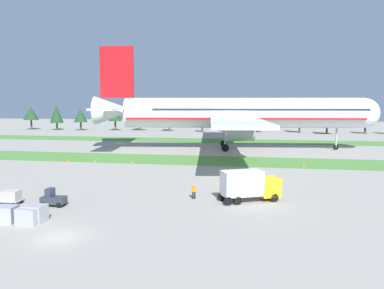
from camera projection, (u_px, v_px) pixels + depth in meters
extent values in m
plane|color=gray|center=(59.00, 238.00, 32.14)|extent=(400.00, 400.00, 0.00)
cube|color=#4C8438|center=(174.00, 159.00, 75.15)|extent=(320.00, 12.59, 0.01)
cube|color=#4C8438|center=(202.00, 140.00, 111.52)|extent=(320.00, 12.59, 0.01)
cylinder|color=silver|center=(243.00, 113.00, 90.17)|extent=(56.41, 14.24, 7.09)
sphere|color=silver|center=(364.00, 113.00, 88.92)|extent=(6.94, 6.94, 6.94)
cone|color=silver|center=(115.00, 110.00, 91.47)|extent=(10.34, 7.91, 6.73)
cube|color=red|center=(243.00, 118.00, 90.30)|extent=(55.07, 14.20, 0.36)
cube|color=#283342|center=(258.00, 109.00, 89.91)|extent=(49.65, 13.43, 0.44)
cube|color=silver|center=(225.00, 113.00, 112.54)|extent=(13.63, 38.37, 0.64)
cylinder|color=#A3A3A8|center=(231.00, 122.00, 107.16)|extent=(5.92, 4.57, 3.90)
cube|color=silver|center=(235.00, 121.00, 68.25)|extent=(13.63, 38.37, 0.64)
cylinder|color=#A3A3A8|center=(240.00, 131.00, 74.04)|extent=(5.92, 4.57, 3.90)
cube|color=silver|center=(126.00, 108.00, 100.27)|extent=(6.69, 14.18, 0.45)
cube|color=silver|center=(108.00, 109.00, 82.50)|extent=(6.69, 14.18, 0.45)
cube|color=red|center=(117.00, 72.00, 90.42)|extent=(8.02, 1.79, 12.05)
cylinder|color=#A3A3A8|center=(336.00, 132.00, 89.71)|extent=(0.44, 0.44, 7.02)
cylinder|color=black|center=(336.00, 147.00, 90.10)|extent=(1.24, 0.57, 1.20)
cylinder|color=#A3A3A8|center=(224.00, 130.00, 95.08)|extent=(0.44, 0.44, 6.77)
cylinder|color=black|center=(224.00, 144.00, 95.46)|extent=(1.76, 0.81, 1.70)
cylinder|color=#A3A3A8|center=(225.00, 133.00, 86.64)|extent=(0.44, 0.44, 6.77)
cylinder|color=black|center=(225.00, 148.00, 87.02)|extent=(1.76, 0.81, 1.70)
cube|color=#2D333D|center=(54.00, 200.00, 41.69)|extent=(2.63, 1.36, 0.77)
cube|color=#283342|center=(50.00, 192.00, 41.66)|extent=(0.73, 1.11, 0.90)
cylinder|color=black|center=(64.00, 202.00, 42.14)|extent=(0.60, 0.21, 0.60)
cylinder|color=black|center=(59.00, 205.00, 41.06)|extent=(0.60, 0.21, 0.60)
cylinder|color=black|center=(49.00, 202.00, 42.41)|extent=(0.60, 0.21, 0.60)
cylinder|color=black|center=(43.00, 204.00, 41.33)|extent=(0.60, 0.21, 0.60)
cube|color=#A3A3A8|center=(11.00, 201.00, 42.48)|extent=(2.24, 1.55, 0.10)
cube|color=#ADA89E|center=(11.00, 195.00, 42.42)|extent=(1.97, 1.37, 1.10)
cylinder|color=black|center=(22.00, 201.00, 43.06)|extent=(0.40, 0.13, 0.40)
cylinder|color=black|center=(14.00, 204.00, 41.70)|extent=(0.40, 0.13, 0.40)
cylinder|color=black|center=(8.00, 201.00, 43.31)|extent=(0.40, 0.13, 0.40)
cylinder|color=black|center=(0.00, 204.00, 41.95)|extent=(0.40, 0.13, 0.40)
cube|color=yellow|center=(269.00, 186.00, 44.29)|extent=(2.97, 3.02, 2.20)
cube|color=#283342|center=(277.00, 182.00, 44.52)|extent=(0.96, 1.90, 0.97)
cube|color=silver|center=(242.00, 183.00, 43.34)|extent=(5.05, 4.01, 2.80)
cylinder|color=black|center=(266.00, 194.00, 45.43)|extent=(1.00, 0.68, 0.96)
cylinder|color=black|center=(274.00, 198.00, 43.52)|extent=(1.00, 0.68, 0.96)
cylinder|color=black|center=(231.00, 196.00, 44.25)|extent=(1.00, 0.68, 0.96)
cylinder|color=black|center=(238.00, 200.00, 42.33)|extent=(1.00, 0.68, 0.96)
cylinder|color=black|center=(222.00, 197.00, 43.95)|extent=(1.00, 0.68, 0.96)
cylinder|color=black|center=(228.00, 201.00, 42.04)|extent=(1.00, 0.68, 0.96)
cylinder|color=black|center=(195.00, 195.00, 44.85)|extent=(0.18, 0.18, 0.85)
cylinder|color=black|center=(193.00, 195.00, 44.85)|extent=(0.18, 0.18, 0.85)
cylinder|color=orange|center=(194.00, 189.00, 44.77)|extent=(0.36, 0.36, 0.62)
sphere|color=tan|center=(194.00, 185.00, 44.71)|extent=(0.24, 0.24, 0.24)
cylinder|color=orange|center=(196.00, 189.00, 44.76)|extent=(0.10, 0.10, 0.58)
cylinder|color=orange|center=(192.00, 189.00, 44.77)|extent=(0.10, 0.10, 0.58)
cube|color=#A3A3A8|center=(5.00, 214.00, 36.07)|extent=(2.14, 1.78, 1.58)
cube|color=#A3A3A8|center=(35.00, 213.00, 36.29)|extent=(2.06, 1.68, 1.62)
cube|color=#A3A3A8|center=(29.00, 216.00, 35.62)|extent=(2.10, 1.72, 1.56)
cone|color=orange|center=(68.00, 161.00, 71.06)|extent=(0.44, 0.44, 0.70)
cone|color=orange|center=(303.00, 165.00, 66.81)|extent=(0.44, 0.44, 0.68)
cone|color=orange|center=(95.00, 161.00, 71.58)|extent=(0.44, 0.44, 0.47)
cone|color=orange|center=(132.00, 162.00, 69.84)|extent=(0.44, 0.44, 0.68)
cylinder|color=#4C3823|center=(31.00, 125.00, 154.76)|extent=(0.70, 0.70, 3.93)
cone|color=#1E4223|center=(31.00, 113.00, 154.23)|extent=(5.99, 5.99, 5.34)
cylinder|color=#4C3823|center=(57.00, 126.00, 152.86)|extent=(0.70, 0.70, 2.84)
cone|color=#1E4223|center=(57.00, 114.00, 152.31)|extent=(5.26, 5.26, 6.87)
cylinder|color=#4C3823|center=(81.00, 126.00, 150.21)|extent=(0.70, 0.70, 3.28)
cone|color=#1E4223|center=(81.00, 115.00, 149.73)|extent=(5.27, 5.27, 5.22)
cylinder|color=#4C3823|center=(115.00, 126.00, 149.67)|extent=(0.70, 0.70, 3.74)
cone|color=#1E4223|center=(115.00, 112.00, 149.07)|extent=(5.00, 5.00, 6.97)
cylinder|color=#4C3823|center=(140.00, 125.00, 149.65)|extent=(0.70, 0.70, 3.98)
cone|color=#1E4223|center=(139.00, 110.00, 148.97)|extent=(6.25, 6.25, 8.11)
cylinder|color=#4C3823|center=(169.00, 126.00, 146.45)|extent=(0.70, 0.70, 3.62)
cone|color=#1E4223|center=(169.00, 112.00, 145.82)|extent=(5.32, 5.32, 7.55)
cylinder|color=#4C3823|center=(202.00, 128.00, 141.80)|extent=(0.70, 0.70, 3.33)
cone|color=#1E4223|center=(202.00, 116.00, 141.30)|extent=(3.86, 3.86, 5.46)
cylinder|color=#4C3823|center=(227.00, 127.00, 142.34)|extent=(0.70, 0.70, 3.92)
cone|color=#1E4223|center=(228.00, 114.00, 141.81)|extent=(4.31, 4.31, 5.41)
cylinder|color=#4C3823|center=(258.00, 127.00, 141.06)|extent=(0.70, 0.70, 3.76)
cone|color=#1E4223|center=(258.00, 113.00, 140.46)|extent=(6.21, 6.21, 6.88)
cylinder|color=#4C3823|center=(300.00, 128.00, 139.24)|extent=(0.70, 0.70, 3.74)
cone|color=#1E4223|center=(300.00, 110.00, 138.54)|extent=(5.47, 5.47, 8.73)
cylinder|color=#4C3823|center=(327.00, 130.00, 133.80)|extent=(0.70, 0.70, 2.50)
cone|color=#1E4223|center=(327.00, 117.00, 133.29)|extent=(6.30, 6.30, 6.53)
cylinder|color=#4C3823|center=(365.00, 129.00, 135.43)|extent=(0.70, 0.70, 3.10)
cone|color=#1E4223|center=(366.00, 118.00, 134.97)|extent=(5.54, 5.54, 5.14)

